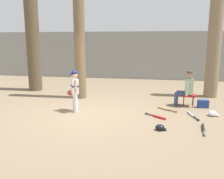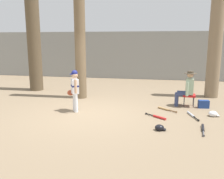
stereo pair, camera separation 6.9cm
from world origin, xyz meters
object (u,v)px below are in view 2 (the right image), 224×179
handbag_beside_stool (204,104)px  bat_black_composite (203,129)px  bat_aluminum_silver (192,115)px  folding_stool (189,96)px  tree_far_left (34,46)px  tree_near_player (80,24)px  young_ballplayer (75,88)px  seated_spectator (186,88)px  bat_red_barrel (158,117)px  bat_wood_tan (165,109)px  batting_helmet_black (160,128)px  batting_helmet_white (213,114)px  tree_behind_spectator (215,47)px

handbag_beside_stool → bat_black_composite: size_ratio=0.43×
bat_aluminum_silver → folding_stool: bearing=88.6°
tree_far_left → tree_near_player: bearing=-23.5°
young_ballplayer → bat_aluminum_silver: bearing=2.9°
folding_stool → seated_spectator: seated_spectator is taller
young_ballplayer → bat_red_barrel: size_ratio=2.11×
bat_wood_tan → bat_aluminum_silver: (0.76, -0.50, 0.00)m
young_ballplayer → bat_wood_tan: young_ballplayer is taller
young_ballplayer → tree_far_left: (-2.84, 2.89, 1.19)m
tree_far_left → batting_helmet_black: 7.07m
seated_spectator → bat_wood_tan: seated_spectator is taller
tree_near_player → bat_red_barrel: (2.96, -2.04, -2.75)m
batting_helmet_white → tree_behind_spectator: bearing=80.6°
bat_wood_tan → batting_helmet_white: 1.44m
young_ballplayer → bat_wood_tan: 2.95m
young_ballplayer → folding_stool: young_ballplayer is taller
tree_behind_spectator → young_ballplayer: bearing=-147.5°
handbag_beside_stool → batting_helmet_black: 2.76m
folding_stool → bat_wood_tan: size_ratio=0.73×
seated_spectator → bat_aluminum_silver: (0.07, -1.11, -0.61)m
bat_black_composite → tree_far_left: bearing=149.4°
tree_behind_spectator → bat_red_barrel: (-2.03, -3.14, -1.92)m
seated_spectator → tree_behind_spectator: bearing=55.4°
bat_red_barrel → batting_helmet_white: bearing=16.5°
tree_far_left → batting_helmet_black: (5.45, -4.09, -1.87)m
seated_spectator → young_ballplayer: bearing=-159.6°
folding_stool → bat_aluminum_silver: folding_stool is taller
young_ballplayer → handbag_beside_stool: bearing=16.2°
handbag_beside_stool → bat_wood_tan: (-1.25, -0.49, -0.10)m
tree_far_left → bat_aluminum_silver: (6.38, -2.71, -1.90)m
bat_aluminum_silver → batting_helmet_white: bearing=7.8°
tree_near_player → folding_stool: size_ratio=14.27×
young_ballplayer → bat_black_composite: (3.68, -0.96, -0.71)m
bat_red_barrel → tree_far_left: bearing=150.1°
handbag_beside_stool → bat_red_barrel: handbag_beside_stool is taller
folding_stool → seated_spectator: (-0.10, 0.01, 0.28)m
batting_helmet_black → bat_red_barrel: bearing=92.9°
batting_helmet_white → bat_red_barrel: bearing=-163.5°
folding_stool → batting_helmet_black: 2.68m
tree_behind_spectator → seated_spectator: tree_behind_spectator is taller
bat_black_composite → batting_helmet_black: size_ratio=2.89×
tree_near_player → handbag_beside_stool: bearing=-8.5°
bat_wood_tan → young_ballplayer: bearing=-166.2°
tree_near_player → bat_aluminum_silver: size_ratio=7.59×
tree_far_left → bat_wood_tan: 6.33m
tree_behind_spectator → seated_spectator: 2.38m
young_ballplayer → tree_far_left: 4.22m
tree_far_left → bat_red_barrel: 6.51m
tree_near_player → bat_black_composite: size_ratio=7.81×
handbag_beside_stool → batting_helmet_white: bearing=-82.2°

